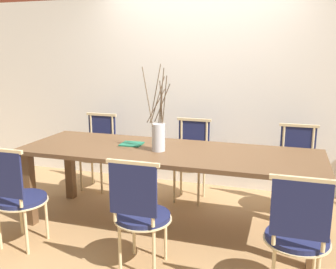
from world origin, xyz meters
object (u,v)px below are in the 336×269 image
at_px(chair_near_center, 298,233).
at_px(chair_far_center, 296,167).
at_px(book_stack, 132,144).
at_px(vase_centerpiece, 158,135).
at_px(dining_table, 168,159).

distance_m(chair_near_center, chair_far_center, 1.55).
bearing_deg(book_stack, chair_near_center, -28.63).
height_order(chair_near_center, chair_far_center, same).
height_order(chair_near_center, vase_centerpiece, vase_centerpiece).
xyz_separation_m(chair_far_center, vase_centerpiece, (-1.26, -0.83, 0.44)).
height_order(dining_table, chair_near_center, chair_near_center).
bearing_deg(chair_near_center, book_stack, 151.37).
height_order(vase_centerpiece, book_stack, vase_centerpiece).
relative_size(chair_far_center, vase_centerpiece, 1.16).
bearing_deg(dining_table, chair_near_center, -33.56).
xyz_separation_m(chair_near_center, book_stack, (-1.58, 0.86, 0.30)).
height_order(chair_far_center, vase_centerpiece, vase_centerpiece).
relative_size(dining_table, chair_near_center, 3.06).
relative_size(vase_centerpiece, book_stack, 3.69).
relative_size(dining_table, chair_far_center, 3.06).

